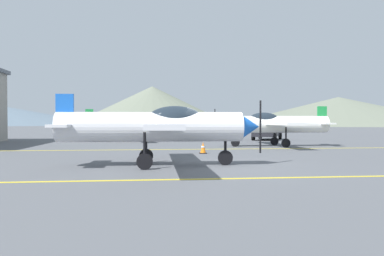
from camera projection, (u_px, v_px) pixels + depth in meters
The scene contains 10 objects.
ground_plane at pixel (224, 165), 14.42m from camera, with size 400.00×400.00×0.00m, color #54565B.
apron_line_near at pixel (247, 178), 10.98m from camera, with size 80.00×0.16×0.01m, color yellow.
apron_line_far at pixel (198, 149), 22.30m from camera, with size 80.00×0.16×0.01m, color yellow.
airplane_near at pixel (159, 126), 14.06m from camera, with size 7.52×8.68×2.61m.
airplane_mid at pixel (273, 124), 24.89m from camera, with size 7.51×8.67×2.61m.
airplane_far at pixel (131, 123), 31.83m from camera, with size 7.60×8.73×2.61m.
car_sedan at pixel (267, 130), 33.58m from camera, with size 3.62×4.64×1.62m.
traffic_cone_front at pixel (203, 148), 19.42m from camera, with size 0.36×0.36×0.59m.
hill_centerleft at pixel (152, 106), 128.06m from camera, with size 54.32×54.32×13.19m, color slate.
hill_centerright at pixel (338, 111), 145.73m from camera, with size 87.28×87.28×10.73m, color slate.
Camera 1 is at (-2.77, -14.17, 1.64)m, focal length 36.06 mm.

